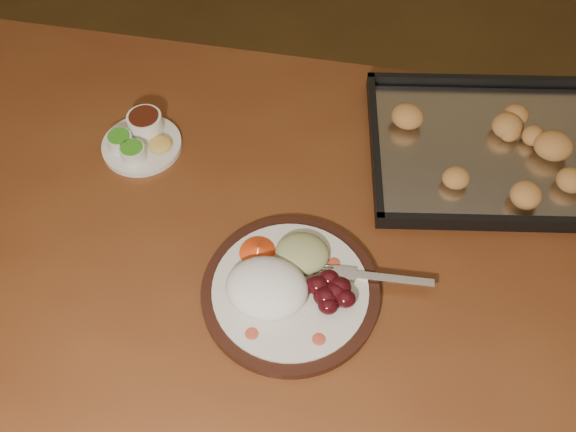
# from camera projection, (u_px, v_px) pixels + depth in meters

# --- Properties ---
(ground) EXTENTS (4.00, 4.00, 0.00)m
(ground) POSITION_uv_depth(u_px,v_px,m) (269.00, 428.00, 1.64)
(ground) COLOR brown
(ground) RESTS_ON ground
(dining_table) EXTENTS (1.53, 0.95, 0.75)m
(dining_table) POSITION_uv_depth(u_px,v_px,m) (282.00, 266.00, 1.16)
(dining_table) COLOR brown
(dining_table) RESTS_ON ground
(dinner_plate) EXTENTS (0.36, 0.28, 0.06)m
(dinner_plate) POSITION_uv_depth(u_px,v_px,m) (287.00, 286.00, 1.00)
(dinner_plate) COLOR black
(dinner_plate) RESTS_ON dining_table
(condiment_saucer) EXTENTS (0.15, 0.15, 0.05)m
(condiment_saucer) POSITION_uv_depth(u_px,v_px,m) (140.00, 139.00, 1.18)
(condiment_saucer) COLOR silver
(condiment_saucer) RESTS_ON dining_table
(baking_tray) EXTENTS (0.54, 0.44, 0.05)m
(baking_tray) POSITION_uv_depth(u_px,v_px,m) (502.00, 148.00, 1.17)
(baking_tray) COLOR black
(baking_tray) RESTS_ON dining_table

